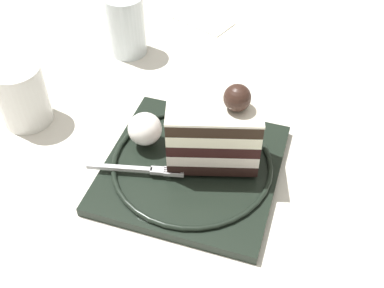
% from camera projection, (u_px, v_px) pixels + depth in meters
% --- Properties ---
extents(ground_plane, '(2.40, 2.40, 0.00)m').
position_uv_depth(ground_plane, '(189.00, 152.00, 0.61)').
color(ground_plane, silver).
extents(dessert_plate, '(0.24, 0.24, 0.02)m').
position_uv_depth(dessert_plate, '(192.00, 167.00, 0.58)').
color(dessert_plate, black).
rests_on(dessert_plate, ground_plane).
extents(cake_slice, '(0.12, 0.10, 0.11)m').
position_uv_depth(cake_slice, '(214.00, 133.00, 0.54)').
color(cake_slice, black).
rests_on(cake_slice, dessert_plate).
extents(whipped_cream_dollop, '(0.04, 0.04, 0.04)m').
position_uv_depth(whipped_cream_dollop, '(145.00, 129.00, 0.58)').
color(whipped_cream_dollop, white).
rests_on(whipped_cream_dollop, dessert_plate).
extents(fork, '(0.11, 0.05, 0.00)m').
position_uv_depth(fork, '(139.00, 169.00, 0.56)').
color(fork, silver).
rests_on(fork, dessert_plate).
extents(drink_glass_near, '(0.06, 0.06, 0.10)m').
position_uv_depth(drink_glass_near, '(126.00, 29.00, 0.74)').
color(drink_glass_near, silver).
rests_on(drink_glass_near, ground_plane).
extents(drink_glass_far, '(0.07, 0.07, 0.09)m').
position_uv_depth(drink_glass_far, '(23.00, 97.00, 0.62)').
color(drink_glass_far, white).
rests_on(drink_glass_far, ground_plane).
extents(folded_napkin, '(0.11, 0.07, 0.00)m').
position_uv_depth(folded_napkin, '(204.00, 20.00, 0.83)').
color(folded_napkin, white).
rests_on(folded_napkin, ground_plane).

